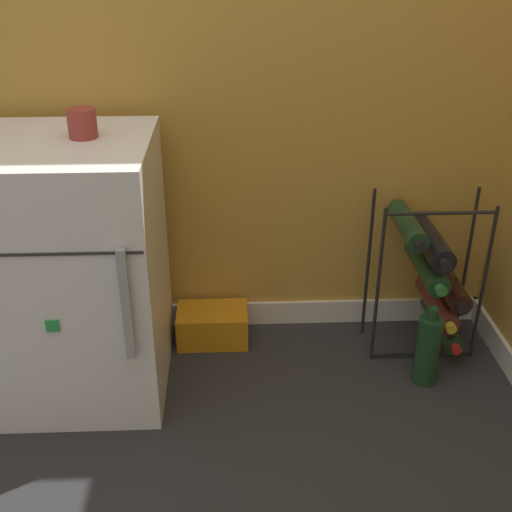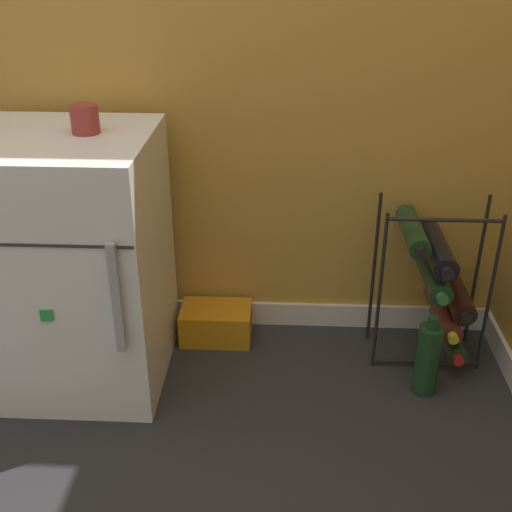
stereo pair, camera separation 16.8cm
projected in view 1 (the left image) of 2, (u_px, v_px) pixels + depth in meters
ground_plane at (251, 432)px, 1.91m from camera, size 14.00×14.00×0.00m
mini_fridge at (68, 271)px, 1.96m from camera, size 0.56×0.55×0.81m
wine_rack at (433, 275)px, 2.19m from camera, size 0.36×0.33×0.57m
soda_box at (213, 325)px, 2.32m from camera, size 0.25×0.16×0.12m
fridge_top_cup at (82, 123)px, 1.79m from camera, size 0.08×0.08×0.08m
loose_bottle_floor at (427, 350)px, 2.08m from camera, size 0.08×0.08×0.28m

